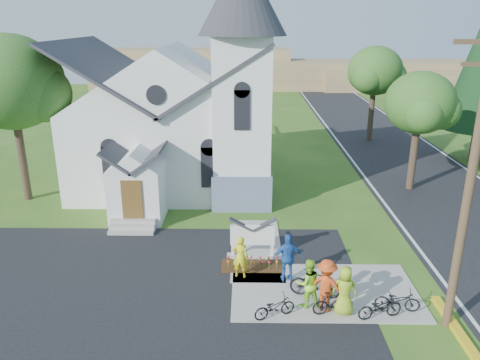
{
  "coord_description": "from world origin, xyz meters",
  "views": [
    {
      "loc": [
        -1.51,
        -14.93,
        9.79
      ],
      "look_at": [
        -1.76,
        5.0,
        2.92
      ],
      "focal_mm": 35.0,
      "sensor_mm": 36.0,
      "label": 1
    }
  ],
  "objects_px": {
    "cyclist_1": "(308,283)",
    "bike_1": "(315,283)",
    "bike_2": "(380,307)",
    "cyclist_4": "(345,291)",
    "church_sign": "(252,235)",
    "bike_4": "(397,300)",
    "utility_pole": "(474,173)",
    "cyclist_3": "(326,285)",
    "bike_3": "(333,303)",
    "cyclist_0": "(240,257)",
    "bike_0": "(275,307)",
    "cyclist_2": "(288,258)"
  },
  "relations": [
    {
      "from": "church_sign",
      "to": "cyclist_4",
      "type": "bearing_deg",
      "value": -53.04
    },
    {
      "from": "bike_1",
      "to": "bike_2",
      "type": "relative_size",
      "value": 1.18
    },
    {
      "from": "bike_2",
      "to": "cyclist_4",
      "type": "xyz_separation_m",
      "value": [
        -1.19,
        0.25,
        0.48
      ]
    },
    {
      "from": "cyclist_0",
      "to": "cyclist_4",
      "type": "bearing_deg",
      "value": 157.06
    },
    {
      "from": "bike_1",
      "to": "cyclist_4",
      "type": "xyz_separation_m",
      "value": [
        0.84,
        -1.01,
        0.34
      ]
    },
    {
      "from": "bike_4",
      "to": "bike_1",
      "type": "bearing_deg",
      "value": 81.18
    },
    {
      "from": "cyclist_1",
      "to": "utility_pole",
      "type": "bearing_deg",
      "value": 155.42
    },
    {
      "from": "cyclist_2",
      "to": "cyclist_3",
      "type": "relative_size",
      "value": 1.01
    },
    {
      "from": "cyclist_4",
      "to": "cyclist_1",
      "type": "bearing_deg",
      "value": -12.79
    },
    {
      "from": "cyclist_1",
      "to": "cyclist_4",
      "type": "distance_m",
      "value": 1.29
    },
    {
      "from": "cyclist_0",
      "to": "bike_1",
      "type": "xyz_separation_m",
      "value": [
        2.78,
        -1.41,
        -0.31
      ]
    },
    {
      "from": "cyclist_2",
      "to": "cyclist_4",
      "type": "height_order",
      "value": "cyclist_2"
    },
    {
      "from": "bike_2",
      "to": "bike_3",
      "type": "xyz_separation_m",
      "value": [
        -1.56,
        0.22,
        0.02
      ]
    },
    {
      "from": "bike_0",
      "to": "bike_1",
      "type": "bearing_deg",
      "value": -73.76
    },
    {
      "from": "utility_pole",
      "to": "cyclist_3",
      "type": "bearing_deg",
      "value": 169.2
    },
    {
      "from": "utility_pole",
      "to": "bike_0",
      "type": "distance_m",
      "value": 7.68
    },
    {
      "from": "bike_0",
      "to": "bike_1",
      "type": "relative_size",
      "value": 0.8
    },
    {
      "from": "cyclist_1",
      "to": "bike_3",
      "type": "height_order",
      "value": "cyclist_1"
    },
    {
      "from": "utility_pole",
      "to": "cyclist_1",
      "type": "distance_m",
      "value": 6.51
    },
    {
      "from": "cyclist_4",
      "to": "bike_3",
      "type": "bearing_deg",
      "value": 13.73
    },
    {
      "from": "bike_4",
      "to": "utility_pole",
      "type": "bearing_deg",
      "value": -108.62
    },
    {
      "from": "bike_0",
      "to": "bike_4",
      "type": "distance_m",
      "value": 4.36
    },
    {
      "from": "bike_0",
      "to": "bike_2",
      "type": "distance_m",
      "value": 3.6
    },
    {
      "from": "cyclist_3",
      "to": "bike_1",
      "type": "bearing_deg",
      "value": -49.89
    },
    {
      "from": "cyclist_2",
      "to": "cyclist_3",
      "type": "height_order",
      "value": "cyclist_2"
    },
    {
      "from": "cyclist_1",
      "to": "bike_3",
      "type": "distance_m",
      "value": 1.08
    },
    {
      "from": "utility_pole",
      "to": "cyclist_4",
      "type": "bearing_deg",
      "value": 170.87
    },
    {
      "from": "church_sign",
      "to": "bike_2",
      "type": "distance_m",
      "value": 6.18
    },
    {
      "from": "cyclist_0",
      "to": "bike_2",
      "type": "height_order",
      "value": "cyclist_0"
    },
    {
      "from": "church_sign",
      "to": "utility_pole",
      "type": "height_order",
      "value": "utility_pole"
    },
    {
      "from": "cyclist_4",
      "to": "cyclist_3",
      "type": "bearing_deg",
      "value": -11.51
    },
    {
      "from": "bike_0",
      "to": "bike_4",
      "type": "bearing_deg",
      "value": -106.72
    },
    {
      "from": "cyclist_0",
      "to": "bike_0",
      "type": "xyz_separation_m",
      "value": [
        1.21,
        -2.67,
        -0.49
      ]
    },
    {
      "from": "cyclist_2",
      "to": "cyclist_1",
      "type": "bearing_deg",
      "value": 102.75
    },
    {
      "from": "bike_0",
      "to": "cyclist_3",
      "type": "height_order",
      "value": "cyclist_3"
    },
    {
      "from": "cyclist_3",
      "to": "cyclist_1",
      "type": "bearing_deg",
      "value": 0.69
    },
    {
      "from": "bike_1",
      "to": "cyclist_4",
      "type": "height_order",
      "value": "cyclist_4"
    },
    {
      "from": "bike_4",
      "to": "cyclist_0",
      "type": "bearing_deg",
      "value": 75.75
    },
    {
      "from": "church_sign",
      "to": "bike_4",
      "type": "relative_size",
      "value": 1.42
    },
    {
      "from": "church_sign",
      "to": "cyclist_4",
      "type": "relative_size",
      "value": 1.22
    },
    {
      "from": "cyclist_1",
      "to": "cyclist_4",
      "type": "xyz_separation_m",
      "value": [
        1.21,
        -0.47,
        -0.01
      ]
    },
    {
      "from": "cyclist_0",
      "to": "cyclist_3",
      "type": "xyz_separation_m",
      "value": [
        3.02,
        -2.2,
        0.09
      ]
    },
    {
      "from": "cyclist_2",
      "to": "utility_pole",
      "type": "bearing_deg",
      "value": 146.86
    },
    {
      "from": "cyclist_0",
      "to": "cyclist_3",
      "type": "height_order",
      "value": "cyclist_3"
    },
    {
      "from": "bike_0",
      "to": "cyclist_3",
      "type": "bearing_deg",
      "value": -98.06
    },
    {
      "from": "cyclist_4",
      "to": "bike_1",
      "type": "bearing_deg",
      "value": -41.79
    },
    {
      "from": "bike_3",
      "to": "bike_4",
      "type": "height_order",
      "value": "bike_3"
    },
    {
      "from": "cyclist_1",
      "to": "bike_1",
      "type": "distance_m",
      "value": 0.74
    },
    {
      "from": "cyclist_1",
      "to": "cyclist_0",
      "type": "bearing_deg",
      "value": -51.18
    },
    {
      "from": "cyclist_3",
      "to": "bike_4",
      "type": "bearing_deg",
      "value": -157.35
    }
  ]
}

